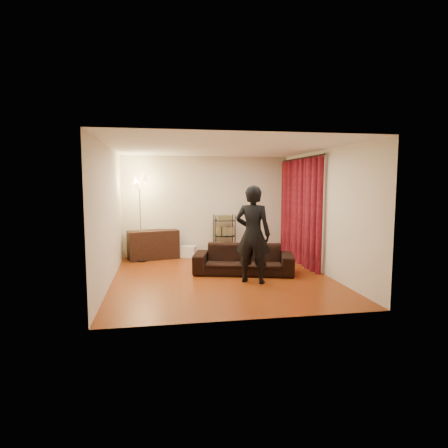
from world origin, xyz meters
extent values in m
plane|color=#833610|center=(0.00, 0.00, 0.00)|extent=(5.00, 5.00, 0.00)
plane|color=white|center=(0.00, 0.00, 2.70)|extent=(5.00, 5.00, 0.00)
plane|color=beige|center=(0.00, 2.50, 1.35)|extent=(5.00, 0.00, 5.00)
plane|color=beige|center=(0.00, -2.50, 1.35)|extent=(5.00, 0.00, 5.00)
plane|color=beige|center=(-2.25, 0.00, 1.35)|extent=(0.00, 5.00, 5.00)
plane|color=beige|center=(2.25, 0.00, 1.35)|extent=(0.00, 5.00, 5.00)
cylinder|color=black|center=(2.15, 1.12, 2.58)|extent=(0.04, 2.65, 0.04)
imported|color=black|center=(0.53, 0.27, 0.31)|extent=(2.30, 1.36, 0.63)
imported|color=black|center=(0.54, -0.49, 0.97)|extent=(0.85, 0.75, 1.94)
cube|color=black|center=(-1.45, 2.21, 0.38)|extent=(1.37, 0.78, 0.75)
camera|label=1|loc=(-1.27, -7.63, 1.99)|focal=30.00mm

